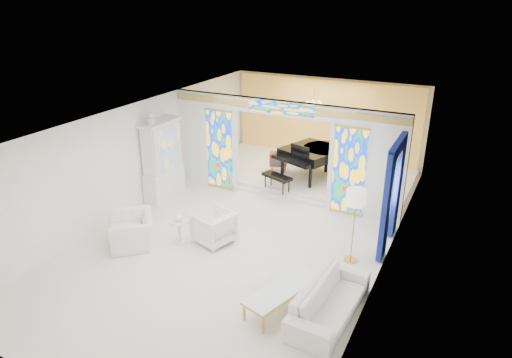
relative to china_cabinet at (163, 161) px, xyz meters
The scene contains 24 objects.
floor 3.47m from the china_cabinet, 10.50° to the right, with size 12.00×12.00×0.00m, color silver.
ceiling 3.75m from the china_cabinet, 10.50° to the right, with size 7.00×12.00×0.02m, color white.
wall_back 6.30m from the china_cabinet, 59.24° to the left, with size 7.00×0.02×3.00m, color white.
wall_front 7.35m from the china_cabinet, 64.01° to the right, with size 7.00×0.02×3.00m, color white.
wall_left 0.74m from the china_cabinet, 115.42° to the right, with size 0.02×12.00×3.00m, color white.
wall_right 6.75m from the china_cabinet, ahead, with size 0.02×12.00×3.00m, color white.
partition_wall 3.54m from the china_cabinet, 23.50° to the left, with size 7.00×0.22×3.00m.
stained_glass_left 1.76m from the china_cabinet, 47.47° to the left, with size 0.90×0.04×2.40m, color gold.
stained_glass_right 5.41m from the china_cabinet, 13.85° to the left, with size 0.90×0.04×2.40m, color gold.
stained_glass_transom 3.84m from the china_cabinet, 21.91° to the left, with size 2.00×0.04×0.34m, color gold.
alcove_platform 4.88m from the china_cabinet, 47.45° to the left, with size 6.80×3.80×0.18m, color silver.
gold_curtain_back 6.19m from the china_cabinet, 58.67° to the left, with size 6.70×0.10×2.90m, color #FFC558.
chandelier 5.02m from the china_cabinet, 44.89° to the left, with size 0.48×0.48×0.30m, color #BF9042.
blue_drapes 6.63m from the china_cabinet, ahead, with size 0.14×1.85×2.65m.
china_cabinet is the anchor object (origin of this frame).
armchair_left 2.93m from the china_cabinet, 69.41° to the right, with size 1.17×1.03×0.76m, color silver.
armchair_right 3.28m from the china_cabinet, 31.00° to the right, with size 0.86×0.89×0.81m, color white.
sofa 6.92m from the china_cabinet, 26.18° to the right, with size 2.31×0.90×0.67m, color white.
side_table 2.95m from the china_cabinet, 45.85° to the right, with size 0.54×0.54×0.60m.
vase 2.89m from the china_cabinet, 45.85° to the right, with size 0.20×0.20×0.21m, color white.
coffee_table 6.20m from the china_cabinet, 30.61° to the right, with size 1.16×2.02×0.43m.
floor_lamp 6.10m from the china_cabinet, ahead, with size 0.57×0.57×1.79m.
grand_piano 4.88m from the china_cabinet, 40.80° to the left, with size 2.48×3.09×1.19m.
tv_console 3.93m from the china_cabinet, 52.15° to the left, with size 0.63×0.50×0.65m.
Camera 1 is at (4.89, -9.47, 5.80)m, focal length 32.00 mm.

